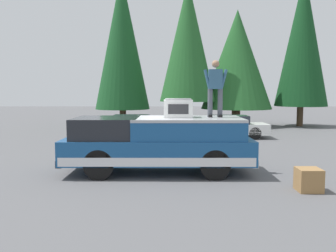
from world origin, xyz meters
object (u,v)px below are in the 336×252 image
Objects in this scene: parked_car_white at (228,127)px; wooden_crate at (309,180)px; compressor_unit at (178,108)px; parked_car_grey at (130,126)px; person_on_truck_bed at (215,87)px; pickup_truck at (158,144)px.

parked_car_white is 7.32× the size of wooden_crate.
parked_car_grey is at bearing 15.60° from compressor_unit.
compressor_unit is 4.11m from wooden_crate.
parked_car_grey is 11.73m from wooden_crate.
parked_car_white is 5.09m from parked_car_grey.
person_on_truck_bed is 3.02× the size of wooden_crate.
compressor_unit is 1.28m from person_on_truck_bed.
compressor_unit is 1.50× the size of wooden_crate.
wooden_crate is at bearing -123.67° from compressor_unit.
person_on_truck_bed is 0.41× the size of parked_car_white.
person_on_truck_bed reaches higher than parked_car_white.
parked_car_white is (8.06, -3.36, -0.29)m from pickup_truck.
pickup_truck reaches higher than wooden_crate.
parked_car_white is (7.87, -1.66, -1.97)m from person_on_truck_bed.
compressor_unit is 8.72m from parked_car_grey.
pickup_truck is at bearing 97.74° from compressor_unit.
pickup_truck is 2.40m from person_on_truck_bed.
wooden_crate is (-10.07, -0.37, -0.30)m from parked_car_white.
person_on_truck_bed is at bearing -157.27° from parked_car_grey.
compressor_unit reaches higher than wooden_crate.
parked_car_white and parked_car_grey have the same top height.
pickup_truck is 1.35× the size of parked_car_white.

